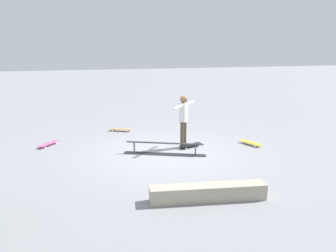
{
  "coord_description": "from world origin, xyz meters",
  "views": [
    {
      "loc": [
        2.23,
        10.45,
        3.46
      ],
      "look_at": [
        0.1,
        0.63,
        1.0
      ],
      "focal_mm": 39.01,
      "sensor_mm": 36.0,
      "label": 1
    }
  ],
  "objects_px": {
    "grind_rail": "(165,149)",
    "skate_ledge": "(208,193)",
    "loose_skateboard_natural": "(120,129)",
    "loose_skateboard_pink": "(48,144)",
    "skateboard_main": "(190,145)",
    "loose_skateboard_yellow": "(251,143)",
    "skater_main": "(184,118)"
  },
  "relations": [
    {
      "from": "loose_skateboard_natural",
      "to": "loose_skateboard_yellow",
      "type": "xyz_separation_m",
      "value": [
        -4.04,
        2.7,
        0.0
      ]
    },
    {
      "from": "grind_rail",
      "to": "skateboard_main",
      "type": "relative_size",
      "value": 2.99
    },
    {
      "from": "loose_skateboard_natural",
      "to": "skateboard_main",
      "type": "bearing_deg",
      "value": -28.78
    },
    {
      "from": "skate_ledge",
      "to": "loose_skateboard_natural",
      "type": "distance_m",
      "value": 6.54
    },
    {
      "from": "loose_skateboard_pink",
      "to": "skate_ledge",
      "type": "bearing_deg",
      "value": 73.48
    },
    {
      "from": "skate_ledge",
      "to": "loose_skateboard_yellow",
      "type": "xyz_separation_m",
      "value": [
        -2.7,
        -3.69,
        -0.1
      ]
    },
    {
      "from": "skate_ledge",
      "to": "loose_skateboard_natural",
      "type": "relative_size",
      "value": 3.12
    },
    {
      "from": "loose_skateboard_pink",
      "to": "skateboard_main",
      "type": "bearing_deg",
      "value": 111.98
    },
    {
      "from": "grind_rail",
      "to": "loose_skateboard_yellow",
      "type": "distance_m",
      "value": 3.0
    },
    {
      "from": "skate_ledge",
      "to": "skater_main",
      "type": "xyz_separation_m",
      "value": [
        -0.46,
        -3.88,
        0.8
      ]
    },
    {
      "from": "grind_rail",
      "to": "loose_skateboard_natural",
      "type": "bearing_deg",
      "value": -50.9
    },
    {
      "from": "loose_skateboard_yellow",
      "to": "loose_skateboard_pink",
      "type": "bearing_deg",
      "value": -126.38
    },
    {
      "from": "skateboard_main",
      "to": "loose_skateboard_natural",
      "type": "xyz_separation_m",
      "value": [
        2.03,
        -2.55,
        0.0
      ]
    },
    {
      "from": "grind_rail",
      "to": "loose_skateboard_yellow",
      "type": "bearing_deg",
      "value": -153.07
    },
    {
      "from": "skater_main",
      "to": "loose_skateboard_pink",
      "type": "bearing_deg",
      "value": 116.47
    },
    {
      "from": "skater_main",
      "to": "grind_rail",
      "type": "bearing_deg",
      "value": 167.93
    },
    {
      "from": "skate_ledge",
      "to": "loose_skateboard_pink",
      "type": "xyz_separation_m",
      "value": [
        3.81,
        -4.98,
        -0.1
      ]
    },
    {
      "from": "loose_skateboard_yellow",
      "to": "loose_skateboard_pink",
      "type": "relative_size",
      "value": 1.06
    },
    {
      "from": "skateboard_main",
      "to": "skate_ledge",
      "type": "bearing_deg",
      "value": 55.5
    },
    {
      "from": "loose_skateboard_yellow",
      "to": "skateboard_main",
      "type": "bearing_deg",
      "value": -119.66
    },
    {
      "from": "skateboard_main",
      "to": "loose_skateboard_pink",
      "type": "distance_m",
      "value": 4.63
    },
    {
      "from": "loose_skateboard_natural",
      "to": "loose_skateboard_pink",
      "type": "height_order",
      "value": "same"
    },
    {
      "from": "loose_skateboard_natural",
      "to": "loose_skateboard_pink",
      "type": "bearing_deg",
      "value": -127.43
    },
    {
      "from": "loose_skateboard_yellow",
      "to": "grind_rail",
      "type": "bearing_deg",
      "value": -108.24
    },
    {
      "from": "loose_skateboard_natural",
      "to": "skate_ledge",
      "type": "bearing_deg",
      "value": -55.46
    },
    {
      "from": "loose_skateboard_natural",
      "to": "grind_rail",
      "type": "bearing_deg",
      "value": -48.15
    },
    {
      "from": "grind_rail",
      "to": "skate_ledge",
      "type": "relative_size",
      "value": 0.95
    },
    {
      "from": "skater_main",
      "to": "skateboard_main",
      "type": "relative_size",
      "value": 2.08
    },
    {
      "from": "skateboard_main",
      "to": "skater_main",
      "type": "bearing_deg",
      "value": -32.24
    },
    {
      "from": "grind_rail",
      "to": "loose_skateboard_pink",
      "type": "bearing_deg",
      "value": -5.05
    },
    {
      "from": "skateboard_main",
      "to": "loose_skateboard_natural",
      "type": "bearing_deg",
      "value": -75.89
    },
    {
      "from": "skate_ledge",
      "to": "loose_skateboard_pink",
      "type": "bearing_deg",
      "value": -52.61
    }
  ]
}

